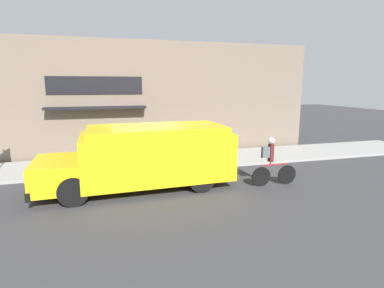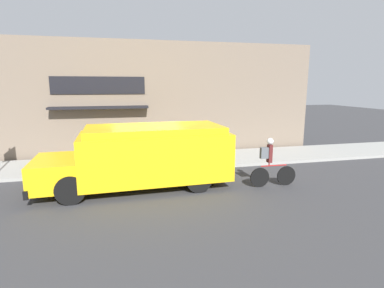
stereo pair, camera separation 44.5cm
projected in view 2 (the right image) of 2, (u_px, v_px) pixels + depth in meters
ground_plane at (148, 173)px, 11.53m from camera, size 70.00×70.00×0.00m
sidewalk at (146, 162)px, 12.87m from camera, size 28.00×2.82×0.12m
storefront at (140, 99)px, 13.98m from camera, size 17.35×0.77×5.35m
school_bus at (144, 155)px, 9.81m from camera, size 6.19×2.83×2.02m
cyclist at (270, 163)px, 9.85m from camera, size 1.61×0.21×1.64m
trash_bin at (140, 147)px, 13.55m from camera, size 0.65×0.65×0.87m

